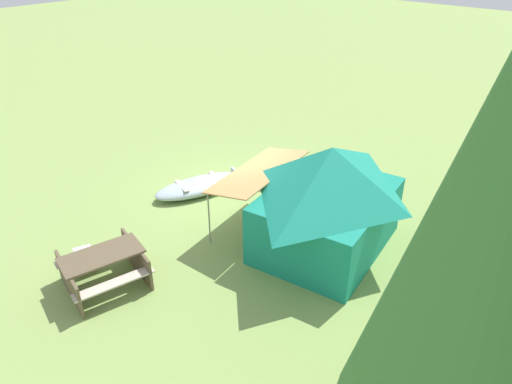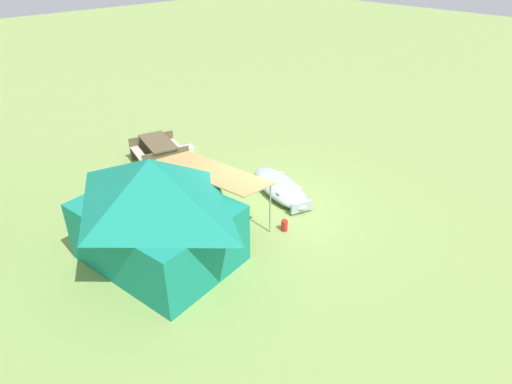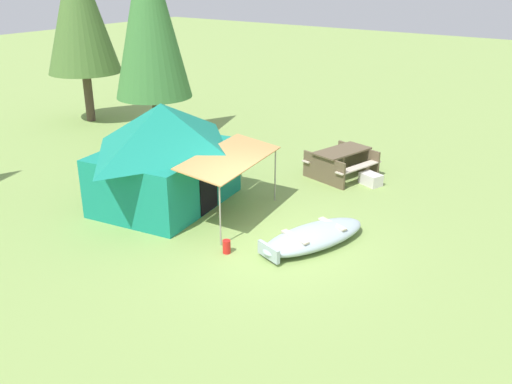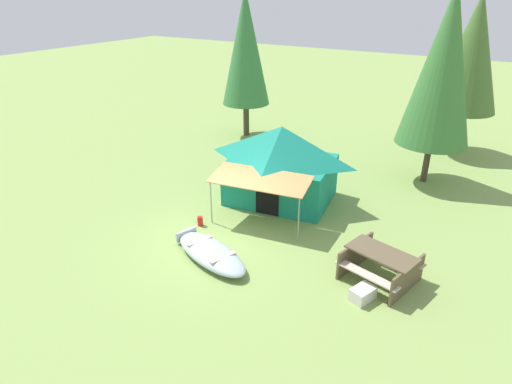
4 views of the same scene
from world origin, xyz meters
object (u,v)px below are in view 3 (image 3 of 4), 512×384
picnic_table (341,160)px  pine_tree_far_center (149,14)px  pine_tree_back_left (79,8)px  cooler_box (371,179)px  fuel_can (227,247)px  canvas_cabin_tent (164,153)px  beached_rowboat (313,236)px

picnic_table → pine_tree_far_center: (-0.40, 6.78, 3.65)m
picnic_table → pine_tree_back_left: 11.28m
cooler_box → pine_tree_back_left: size_ratio=0.09×
pine_tree_back_left → picnic_table: bearing=-89.7°
fuel_can → canvas_cabin_tent: bearing=67.1°
cooler_box → pine_tree_back_left: (0.04, 11.63, 3.97)m
canvas_cabin_tent → fuel_can: size_ratio=14.64×
picnic_table → pine_tree_back_left: pine_tree_back_left is taller
beached_rowboat → fuel_can: (-1.36, 1.29, -0.05)m
beached_rowboat → cooler_box: beached_rowboat is taller
picnic_table → beached_rowboat: bearing=-160.3°
beached_rowboat → pine_tree_back_left: 13.36m
cooler_box → pine_tree_back_left: 12.29m
pine_tree_back_left → cooler_box: bearing=-90.2°
beached_rowboat → pine_tree_far_center: size_ratio=0.42×
cooler_box → beached_rowboat: bearing=-172.8°
cooler_box → pine_tree_far_center: bearing=92.4°
canvas_cabin_tent → pine_tree_back_left: pine_tree_back_left is taller
beached_rowboat → pine_tree_far_center: (3.66, 8.24, 3.94)m
cooler_box → pine_tree_far_center: 8.70m
beached_rowboat → picnic_table: size_ratio=1.44×
pine_tree_back_left → pine_tree_far_center: pine_tree_far_center is taller
beached_rowboat → picnic_table: (4.06, 1.45, 0.29)m
fuel_can → pine_tree_far_center: size_ratio=0.04×
beached_rowboat → canvas_cabin_tent: bearing=92.2°
fuel_can → pine_tree_back_left: size_ratio=0.04×
beached_rowboat → cooler_box: size_ratio=4.94×
beached_rowboat → picnic_table: picnic_table is taller
cooler_box → fuel_can: cooler_box is taller
fuel_can → pine_tree_back_left: 12.74m
pine_tree_far_center → canvas_cabin_tent: bearing=-132.9°
fuel_can → pine_tree_far_center: pine_tree_far_center is taller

